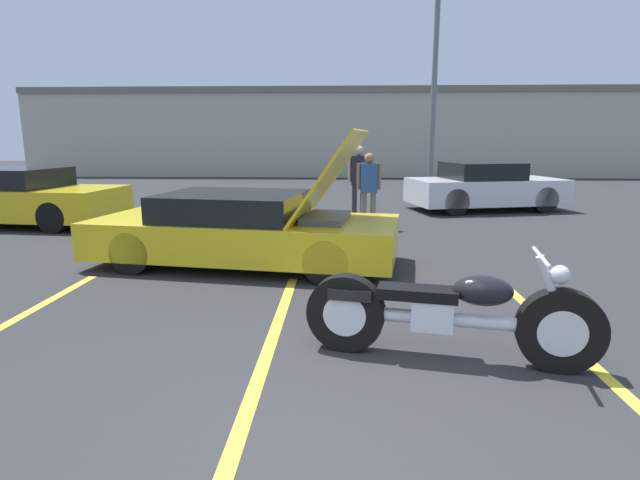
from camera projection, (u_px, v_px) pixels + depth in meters
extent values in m
plane|color=#2D2D30|center=(318.00, 467.00, 2.98)|extent=(80.00, 80.00, 0.00)
cube|color=yellow|center=(258.00, 380.00, 4.04)|extent=(0.12, 5.95, 0.01)
cube|color=yellow|center=(618.00, 388.00, 3.92)|extent=(0.12, 5.95, 0.01)
cube|color=#B2AD9E|center=(340.00, 133.00, 26.37)|extent=(32.00, 4.00, 4.40)
cube|color=slate|center=(340.00, 93.00, 25.96)|extent=(32.00, 4.20, 0.30)
cylinder|color=slate|center=(434.00, 78.00, 16.33)|extent=(0.18, 0.18, 7.70)
cylinder|color=black|center=(560.00, 330.00, 4.15)|extent=(0.73, 0.30, 0.72)
cylinder|color=black|center=(346.00, 313.00, 4.58)|extent=(0.73, 0.30, 0.72)
cylinder|color=silver|center=(560.00, 330.00, 4.15)|extent=(0.42, 0.24, 0.39)
cylinder|color=silver|center=(346.00, 313.00, 4.58)|extent=(0.42, 0.24, 0.39)
cylinder|color=silver|center=(448.00, 319.00, 4.36)|extent=(1.54, 0.42, 0.12)
cube|color=silver|center=(432.00, 314.00, 4.38)|extent=(0.40, 0.31, 0.28)
ellipsoid|color=black|center=(483.00, 291.00, 4.24)|extent=(0.55, 0.37, 0.26)
cube|color=black|center=(417.00, 293.00, 4.38)|extent=(0.73, 0.39, 0.10)
cube|color=black|center=(351.00, 292.00, 4.52)|extent=(0.43, 0.29, 0.10)
cylinder|color=silver|center=(552.00, 292.00, 4.11)|extent=(0.32, 0.13, 0.63)
cylinder|color=silver|center=(541.00, 257.00, 4.07)|extent=(0.17, 0.69, 0.04)
sphere|color=silver|center=(560.00, 275.00, 4.07)|extent=(0.16, 0.16, 0.16)
cylinder|color=silver|center=(402.00, 317.00, 4.57)|extent=(1.18, 0.32, 0.09)
cube|color=yellow|center=(245.00, 236.00, 7.69)|extent=(4.84, 2.57, 0.55)
cube|color=black|center=(233.00, 206.00, 7.63)|extent=(2.31, 2.00, 0.39)
cylinder|color=black|center=(326.00, 262.00, 6.64)|extent=(0.64, 0.31, 0.62)
cylinder|color=black|center=(345.00, 238.00, 8.25)|extent=(0.64, 0.31, 0.62)
cylinder|color=black|center=(132.00, 253.00, 7.18)|extent=(0.64, 0.31, 0.62)
cylinder|color=black|center=(185.00, 232.00, 8.79)|extent=(0.64, 0.31, 0.62)
cube|color=yellow|center=(329.00, 177.00, 7.25)|extent=(1.21, 1.87, 1.34)
cube|color=#4C4C51|center=(326.00, 224.00, 7.40)|extent=(0.75, 1.12, 0.28)
cube|color=silver|center=(486.00, 191.00, 13.56)|extent=(4.34, 2.69, 0.66)
cube|color=black|center=(481.00, 171.00, 13.42)|extent=(2.14, 2.01, 0.44)
cylinder|color=black|center=(545.00, 200.00, 13.04)|extent=(0.72, 0.37, 0.68)
cylinder|color=black|center=(511.00, 193.00, 14.59)|extent=(0.72, 0.37, 0.68)
cylinder|color=black|center=(455.00, 202.00, 12.60)|extent=(0.72, 0.37, 0.68)
cylinder|color=black|center=(430.00, 195.00, 14.14)|extent=(0.72, 0.37, 0.68)
cube|color=yellow|center=(23.00, 202.00, 11.26)|extent=(4.46, 2.32, 0.67)
cube|color=black|center=(13.00, 178.00, 11.17)|extent=(2.09, 1.90, 0.43)
cylinder|color=black|center=(53.00, 217.00, 10.29)|extent=(0.66, 0.28, 0.65)
cylinder|color=black|center=(100.00, 206.00, 11.94)|extent=(0.66, 0.28, 0.65)
cylinder|color=#333338|center=(354.00, 202.00, 11.89)|extent=(0.12, 0.12, 0.85)
cylinder|color=#333338|center=(363.00, 202.00, 11.89)|extent=(0.12, 0.12, 0.85)
cube|color=#26262D|center=(359.00, 170.00, 11.74)|extent=(0.36, 0.20, 0.67)
cylinder|color=tan|center=(350.00, 169.00, 11.74)|extent=(0.08, 0.08, 0.61)
cylinder|color=tan|center=(368.00, 169.00, 11.72)|extent=(0.08, 0.08, 0.61)
sphere|color=tan|center=(359.00, 151.00, 11.65)|extent=(0.23, 0.23, 0.23)
cylinder|color=gray|center=(364.00, 210.00, 10.81)|extent=(0.12, 0.12, 0.79)
cylinder|color=gray|center=(373.00, 210.00, 10.80)|extent=(0.12, 0.12, 0.79)
cube|color=#335B93|center=(369.00, 178.00, 10.67)|extent=(0.36, 0.20, 0.62)
cylinder|color=#9E704C|center=(359.00, 176.00, 10.67)|extent=(0.08, 0.08, 0.56)
cylinder|color=#9E704C|center=(379.00, 176.00, 10.65)|extent=(0.08, 0.08, 0.56)
sphere|color=#9E704C|center=(369.00, 158.00, 10.58)|extent=(0.21, 0.21, 0.21)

